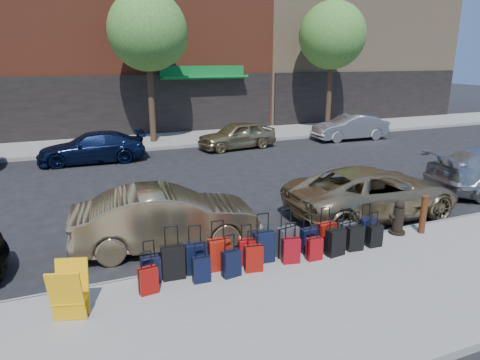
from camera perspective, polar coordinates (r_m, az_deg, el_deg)
name	(u,v)px	position (r m, az deg, el deg)	size (l,w,h in m)	color
ground	(199,200)	(13.43, -5.46, -2.65)	(120.00, 120.00, 0.00)	black
sidewalk_near	(308,304)	(7.96, 9.06, -16.03)	(60.00, 4.00, 0.15)	gray
sidewalk_far	(142,142)	(22.88, -12.91, 4.99)	(60.00, 4.00, 0.15)	gray
curb_near	(260,257)	(9.51, 2.66, -10.21)	(60.00, 0.08, 0.15)	gray
curb_far	(150,149)	(20.93, -11.95, 4.04)	(60.00, 0.08, 0.15)	gray
tree_center	(151,33)	(22.15, -11.84, 18.59)	(3.80, 3.80, 7.27)	black
tree_right	(334,37)	(26.29, 12.47, 18.09)	(3.80, 3.80, 7.27)	black
suitcase_front_0	(151,270)	(8.41, -11.83, -11.64)	(0.36, 0.20, 0.85)	black
suitcase_front_1	(173,262)	(8.47, -8.92, -10.78)	(0.46, 0.27, 1.06)	black
suitcase_front_2	(196,258)	(8.62, -5.89, -10.33)	(0.43, 0.26, 1.00)	black
suitcase_front_3	(219,254)	(8.72, -2.83, -9.87)	(0.44, 0.25, 1.03)	#9E180A
suitcase_front_4	(247,252)	(8.94, 0.95, -9.53)	(0.38, 0.24, 0.86)	#AD0B0F
suitcase_front_5	(264,247)	(9.03, 3.17, -8.86)	(0.45, 0.27, 1.05)	black
suitcase_front_6	(287,242)	(9.27, 6.34, -8.23)	(0.48, 0.32, 1.07)	#37373C
suitcase_front_7	(309,240)	(9.58, 9.12, -7.92)	(0.37, 0.22, 0.87)	black
suitcase_front_8	(326,235)	(9.83, 11.38, -7.24)	(0.41, 0.24, 0.96)	maroon
suitcase_front_9	(347,234)	(10.08, 14.11, -6.97)	(0.38, 0.24, 0.87)	#333438
suitcase_front_10	(366,230)	(10.40, 16.49, -6.35)	(0.39, 0.23, 0.91)	black
suitcase_back_0	(148,280)	(8.10, -12.14, -12.94)	(0.36, 0.23, 0.80)	maroon
suitcase_back_2	(201,269)	(8.33, -5.19, -11.77)	(0.35, 0.21, 0.80)	black
suitcase_back_3	(231,263)	(8.48, -1.18, -11.05)	(0.38, 0.25, 0.85)	black
suitcase_back_4	(253,258)	(8.68, 1.81, -10.38)	(0.39, 0.26, 0.86)	maroon
suitcase_back_6	(291,250)	(9.06, 6.79, -9.28)	(0.40, 0.28, 0.87)	maroon
suitcase_back_7	(314,249)	(9.26, 9.87, -9.02)	(0.33, 0.19, 0.78)	maroon
suitcase_back_8	(335,242)	(9.53, 12.59, -8.09)	(0.42, 0.28, 0.95)	black
suitcase_back_9	(355,238)	(9.88, 15.04, -7.52)	(0.39, 0.25, 0.88)	black
suitcase_back_10	(374,236)	(10.20, 17.48, -7.09)	(0.34, 0.20, 0.81)	black
fire_hydrant	(398,218)	(11.05, 20.36, -4.78)	(0.44, 0.39, 0.86)	black
bollard	(423,214)	(11.28, 23.25, -4.17)	(0.17, 0.17, 0.95)	#38190C
display_rack	(70,292)	(7.67, -21.78, -13.73)	(0.67, 0.71, 0.94)	#F8B00D
car_near_1	(167,218)	(10.08, -9.74, -4.98)	(1.49, 4.28, 1.41)	#947F5A
car_near_2	(373,192)	(12.40, 17.27, -1.57)	(2.28, 4.94, 1.37)	#9C875F
car_far_1	(92,147)	(19.13, -19.13, 4.12)	(1.78, 4.38, 1.27)	#0C1535
car_far_2	(237,135)	(20.90, -0.41, 6.00)	(1.55, 3.85, 1.31)	#998A5D
car_far_3	(350,127)	(23.98, 14.45, 6.84)	(1.44, 4.12, 1.36)	silver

